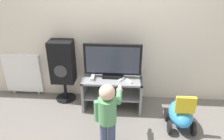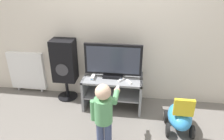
# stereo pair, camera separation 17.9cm
# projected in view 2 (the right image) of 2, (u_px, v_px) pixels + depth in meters

# --- Properties ---
(ground_plane) EXTENTS (16.00, 16.00, 0.00)m
(ground_plane) POSITION_uv_depth(u_px,v_px,m) (111.00, 115.00, 3.35)
(ground_plane) COLOR slate
(wall_back) EXTENTS (10.00, 0.06, 2.60)m
(wall_back) POSITION_uv_depth(u_px,v_px,m) (116.00, 22.00, 3.30)
(wall_back) COLOR silver
(wall_back) RESTS_ON ground_plane
(tv_stand) EXTENTS (0.91, 0.50, 0.52)m
(tv_stand) POSITION_uv_depth(u_px,v_px,m) (113.00, 88.00, 3.43)
(tv_stand) COLOR gray
(tv_stand) RESTS_ON ground_plane
(television) EXTENTS (0.86, 0.20, 0.53)m
(television) POSITION_uv_depth(u_px,v_px,m) (113.00, 61.00, 3.26)
(television) COLOR black
(television) RESTS_ON tv_stand
(game_console) EXTENTS (0.05, 0.19, 0.04)m
(game_console) POSITION_uv_depth(u_px,v_px,m) (93.00, 76.00, 3.32)
(game_console) COLOR white
(game_console) RESTS_ON tv_stand
(remote_primary) EXTENTS (0.10, 0.13, 0.03)m
(remote_primary) POSITION_uv_depth(u_px,v_px,m) (129.00, 82.00, 3.20)
(remote_primary) COLOR white
(remote_primary) RESTS_ON tv_stand
(remote_secondary) EXTENTS (0.10, 0.13, 0.03)m
(remote_secondary) POSITION_uv_depth(u_px,v_px,m) (121.00, 80.00, 3.24)
(remote_secondary) COLOR white
(remote_secondary) RESTS_ON tv_stand
(child) EXTENTS (0.33, 0.49, 0.87)m
(child) POSITION_uv_depth(u_px,v_px,m) (104.00, 110.00, 2.60)
(child) COLOR #3F4C72
(child) RESTS_ON ground_plane
(speaker_tower) EXTENTS (0.37, 0.33, 1.04)m
(speaker_tower) POSITION_uv_depth(u_px,v_px,m) (64.00, 62.00, 3.51)
(speaker_tower) COLOR black
(speaker_tower) RESTS_ON ground_plane
(ride_on_toy) EXTENTS (0.36, 0.53, 0.58)m
(ride_on_toy) POSITION_uv_depth(u_px,v_px,m) (180.00, 117.00, 2.96)
(ride_on_toy) COLOR #338CD1
(ride_on_toy) RESTS_ON ground_plane
(radiator) EXTENTS (0.64, 0.08, 0.74)m
(radiator) POSITION_uv_depth(u_px,v_px,m) (27.00, 71.00, 3.82)
(radiator) COLOR white
(radiator) RESTS_ON ground_plane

